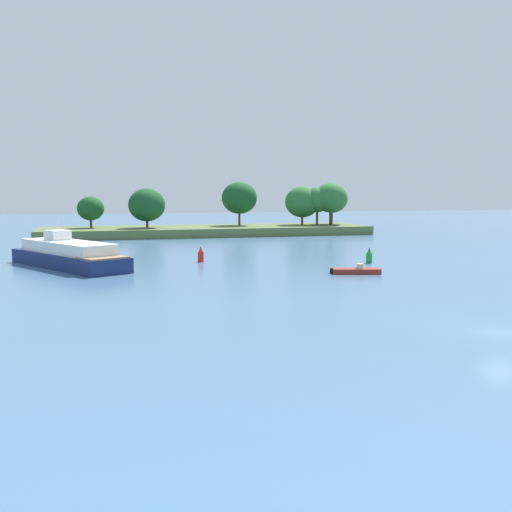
# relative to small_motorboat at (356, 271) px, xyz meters

# --- Properties ---
(ground_plane) EXTENTS (400.00, 400.00, 0.00)m
(ground_plane) POSITION_rel_small_motorboat_xyz_m (-2.53, -26.06, -0.29)
(ground_plane) COLOR #476B8E
(treeline_island) EXTENTS (61.97, 15.83, 10.15)m
(treeline_island) POSITION_rel_small_motorboat_xyz_m (1.27, 57.66, 3.41)
(treeline_island) COLOR #566B3D
(treeline_island) RESTS_ON ground
(small_motorboat) EXTENTS (5.19, 2.86, 1.03)m
(small_motorboat) POSITION_rel_small_motorboat_xyz_m (0.00, 0.00, 0.00)
(small_motorboat) COLOR maroon
(small_motorboat) RESTS_ON ground
(white_riverboat) EXTENTS (13.29, 18.68, 5.38)m
(white_riverboat) POSITION_rel_small_motorboat_xyz_m (-28.52, 13.19, 1.07)
(white_riverboat) COLOR navy
(white_riverboat) RESTS_ON ground
(channel_buoy_red) EXTENTS (0.70, 0.70, 1.90)m
(channel_buoy_red) POSITION_rel_small_motorboat_xyz_m (-13.50, 14.31, 0.52)
(channel_buoy_red) COLOR red
(channel_buoy_red) RESTS_ON ground
(channel_buoy_green) EXTENTS (0.70, 0.70, 1.90)m
(channel_buoy_green) POSITION_rel_small_motorboat_xyz_m (5.24, 7.80, 0.52)
(channel_buoy_green) COLOR green
(channel_buoy_green) RESTS_ON ground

